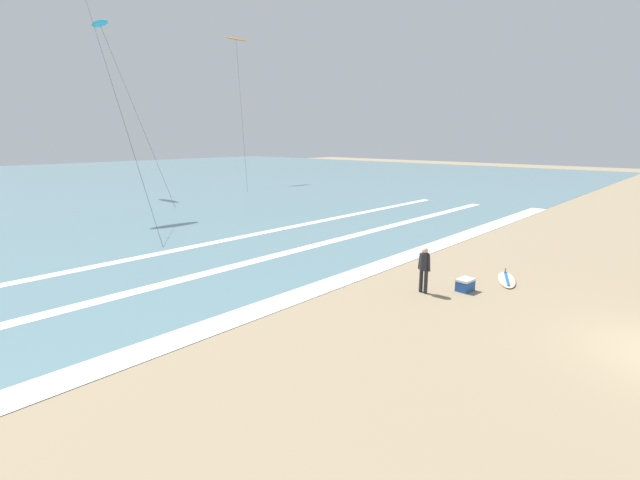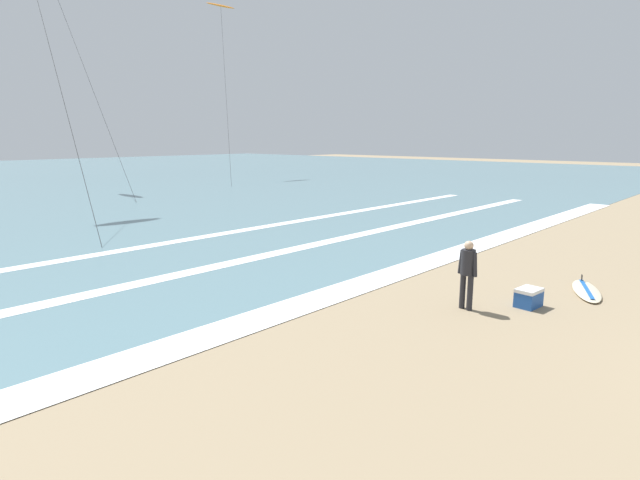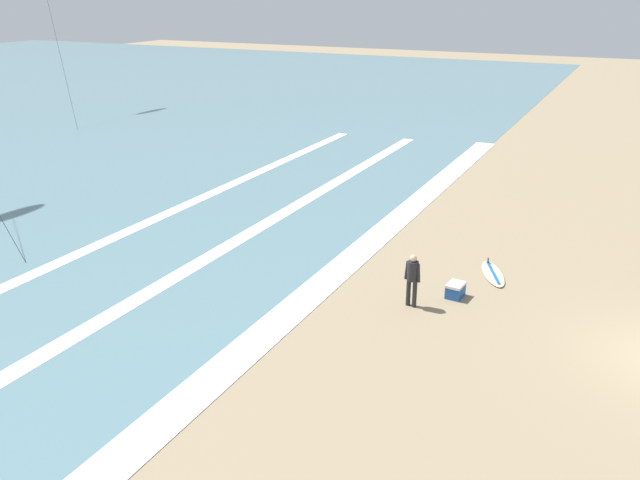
{
  "view_description": "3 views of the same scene",
  "coord_description": "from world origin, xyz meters",
  "px_view_note": "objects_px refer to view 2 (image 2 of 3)",
  "views": [
    {
      "loc": [
        -13.31,
        -0.33,
        5.25
      ],
      "look_at": [
        -1.69,
        10.16,
        1.68
      ],
      "focal_mm": 25.46,
      "sensor_mm": 36.0,
      "label": 1
    },
    {
      "loc": [
        -10.46,
        1.82,
        3.88
      ],
      "look_at": [
        -1.88,
        9.71,
        1.54
      ],
      "focal_mm": 28.86,
      "sensor_mm": 36.0,
      "label": 2
    },
    {
      "loc": [
        -16.7,
        1.72,
        8.7
      ],
      "look_at": [
        -0.89,
        9.45,
        1.98
      ],
      "focal_mm": 37.32,
      "sensor_mm": 36.0,
      "label": 3
    }
  ],
  "objects_px": {
    "cooler_box": "(529,297)",
    "surfboard_left_pile": "(586,291)",
    "kite_orange_high_left": "(221,7)",
    "surfer_foreground_main": "(468,269)"
  },
  "relations": [
    {
      "from": "surfboard_left_pile",
      "to": "kite_orange_high_left",
      "type": "height_order",
      "value": "kite_orange_high_left"
    },
    {
      "from": "kite_orange_high_left",
      "to": "surfer_foreground_main",
      "type": "bearing_deg",
      "value": -120.22
    },
    {
      "from": "surfboard_left_pile",
      "to": "kite_orange_high_left",
      "type": "xyz_separation_m",
      "value": [
        18.79,
        39.55,
        16.18
      ]
    },
    {
      "from": "surfboard_left_pile",
      "to": "cooler_box",
      "type": "bearing_deg",
      "value": 162.69
    },
    {
      "from": "kite_orange_high_left",
      "to": "cooler_box",
      "type": "relative_size",
      "value": 25.48
    },
    {
      "from": "kite_orange_high_left",
      "to": "cooler_box",
      "type": "xyz_separation_m",
      "value": [
        -20.92,
        -38.88,
        -16.01
      ]
    },
    {
      "from": "cooler_box",
      "to": "surfboard_left_pile",
      "type": "bearing_deg",
      "value": -17.31
    },
    {
      "from": "surfer_foreground_main",
      "to": "kite_orange_high_left",
      "type": "xyz_separation_m",
      "value": [
        22.07,
        37.88,
        15.27
      ]
    },
    {
      "from": "cooler_box",
      "to": "kite_orange_high_left",
      "type": "bearing_deg",
      "value": 61.72
    },
    {
      "from": "kite_orange_high_left",
      "to": "surfboard_left_pile",
      "type": "bearing_deg",
      "value": -115.41
    }
  ]
}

